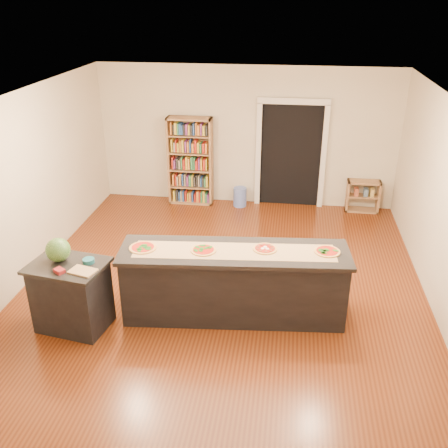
# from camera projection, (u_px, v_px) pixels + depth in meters

# --- Properties ---
(room) EXTENTS (6.00, 7.00, 2.80)m
(room) POSITION_uv_depth(u_px,v_px,m) (222.00, 204.00, 6.89)
(room) COLOR beige
(room) RESTS_ON ground
(doorway) EXTENTS (1.40, 0.09, 2.21)m
(doorway) POSITION_uv_depth(u_px,v_px,m) (291.00, 149.00, 9.97)
(doorway) COLOR black
(doorway) RESTS_ON room
(kitchen_island) EXTENTS (3.02, 0.82, 1.00)m
(kitchen_island) POSITION_uv_depth(u_px,v_px,m) (234.00, 283.00, 6.72)
(kitchen_island) COLOR black
(kitchen_island) RESTS_ON ground
(side_counter) EXTENTS (0.95, 0.70, 0.94)m
(side_counter) POSITION_uv_depth(u_px,v_px,m) (72.00, 295.00, 6.50)
(side_counter) COLOR black
(side_counter) RESTS_ON ground
(bookshelf) EXTENTS (0.90, 0.32, 1.80)m
(bookshelf) POSITION_uv_depth(u_px,v_px,m) (190.00, 161.00, 10.19)
(bookshelf) COLOR #A1774E
(bookshelf) RESTS_ON ground
(low_shelf) EXTENTS (0.65, 0.28, 0.65)m
(low_shelf) POSITION_uv_depth(u_px,v_px,m) (363.00, 196.00, 10.02)
(low_shelf) COLOR #A1774E
(low_shelf) RESTS_ON ground
(waste_bin) EXTENTS (0.27, 0.27, 0.39)m
(waste_bin) POSITION_uv_depth(u_px,v_px,m) (240.00, 197.00, 10.32)
(waste_bin) COLOR #5F7AD4
(waste_bin) RESTS_ON ground
(kraft_paper) EXTENTS (2.65, 0.71, 0.00)m
(kraft_paper) POSITION_uv_depth(u_px,v_px,m) (234.00, 251.00, 6.50)
(kraft_paper) COLOR #9D7C51
(kraft_paper) RESTS_ON kitchen_island
(watermelon) EXTENTS (0.31, 0.31, 0.31)m
(watermelon) POSITION_uv_depth(u_px,v_px,m) (58.00, 250.00, 6.32)
(watermelon) COLOR #144214
(watermelon) RESTS_ON side_counter
(cutting_board) EXTENTS (0.36, 0.28, 0.02)m
(cutting_board) POSITION_uv_depth(u_px,v_px,m) (83.00, 271.00, 6.12)
(cutting_board) COLOR tan
(cutting_board) RESTS_ON side_counter
(package_red) EXTENTS (0.16, 0.15, 0.05)m
(package_red) POSITION_uv_depth(u_px,v_px,m) (59.00, 271.00, 6.10)
(package_red) COLOR maroon
(package_red) RESTS_ON side_counter
(package_teal) EXTENTS (0.15, 0.15, 0.06)m
(package_teal) POSITION_uv_depth(u_px,v_px,m) (89.00, 261.00, 6.32)
(package_teal) COLOR #195966
(package_teal) RESTS_ON side_counter
(pizza_a) EXTENTS (0.35, 0.35, 0.02)m
(pizza_a) POSITION_uv_depth(u_px,v_px,m) (143.00, 247.00, 6.56)
(pizza_a) COLOR #DAB253
(pizza_a) RESTS_ON kitchen_island
(pizza_b) EXTENTS (0.34, 0.34, 0.02)m
(pizza_b) POSITION_uv_depth(u_px,v_px,m) (203.00, 250.00, 6.50)
(pizza_b) COLOR #DAB253
(pizza_b) RESTS_ON kitchen_island
(pizza_c) EXTENTS (0.34, 0.34, 0.02)m
(pizza_c) POSITION_uv_depth(u_px,v_px,m) (265.00, 249.00, 6.53)
(pizza_c) COLOR #DAB253
(pizza_c) RESTS_ON kitchen_island
(pizza_d) EXTENTS (0.34, 0.34, 0.02)m
(pizza_d) POSITION_uv_depth(u_px,v_px,m) (327.00, 251.00, 6.47)
(pizza_d) COLOR #DAB253
(pizza_d) RESTS_ON kitchen_island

